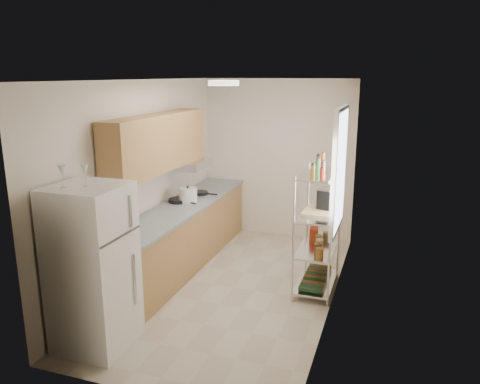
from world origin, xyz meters
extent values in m
cube|color=#BEB49A|center=(0.00, 0.00, -0.01)|extent=(2.50, 4.40, 0.01)
cube|color=white|center=(0.00, 0.00, 2.60)|extent=(2.50, 4.40, 0.01)
cube|color=beige|center=(0.00, 2.21, 1.30)|extent=(2.50, 0.01, 2.60)
cube|color=beige|center=(0.00, -2.21, 1.30)|extent=(2.50, 0.01, 2.60)
cube|color=beige|center=(-1.25, 0.00, 1.30)|extent=(0.01, 4.40, 2.60)
cube|color=beige|center=(1.25, 0.00, 1.30)|extent=(0.01, 4.40, 2.60)
cube|color=#AE7B4A|center=(-0.92, 0.44, 0.43)|extent=(0.60, 3.48, 0.86)
cube|color=#919499|center=(-0.90, 0.44, 0.88)|extent=(0.63, 3.51, 0.04)
cube|color=#B7BABC|center=(-0.94, -0.70, 0.88)|extent=(0.52, 0.44, 0.04)
cube|color=#B7BABC|center=(-0.64, 1.80, 0.46)|extent=(0.01, 0.55, 0.72)
cube|color=#AE7B4A|center=(-1.05, 0.10, 1.81)|extent=(0.33, 2.20, 0.72)
cube|color=#B7BABC|center=(-1.00, 0.90, 1.39)|extent=(0.50, 0.60, 0.12)
cube|color=white|center=(1.23, 0.35, 1.55)|extent=(0.06, 1.00, 1.46)
cube|color=silver|center=(1.00, 0.30, 0.10)|extent=(0.45, 0.90, 0.02)
cube|color=silver|center=(1.00, 0.30, 0.55)|extent=(0.45, 0.90, 0.02)
cube|color=silver|center=(1.00, 0.30, 1.00)|extent=(0.45, 0.90, 0.02)
cube|color=silver|center=(1.00, 0.30, 1.50)|extent=(0.45, 0.90, 0.02)
cylinder|color=silver|center=(0.79, -0.14, 0.78)|extent=(0.02, 0.02, 1.55)
cylinder|color=silver|center=(0.79, 0.74, 0.78)|extent=(0.02, 0.02, 1.55)
cylinder|color=silver|center=(1.22, -0.14, 0.78)|extent=(0.02, 0.02, 1.55)
cylinder|color=silver|center=(1.22, 0.74, 0.78)|extent=(0.02, 0.02, 1.55)
cylinder|color=white|center=(0.00, -0.30, 2.57)|extent=(0.34, 0.34, 0.05)
cube|color=white|center=(-0.87, -1.65, 0.83)|extent=(0.68, 0.68, 1.66)
cylinder|color=white|center=(-0.89, 0.60, 1.00)|extent=(0.26, 0.26, 0.21)
cylinder|color=black|center=(-1.03, 0.57, 0.92)|extent=(0.35, 0.35, 0.05)
cylinder|color=black|center=(-0.91, 1.06, 0.92)|extent=(0.24, 0.24, 0.05)
cube|color=tan|center=(1.01, 0.32, 1.03)|extent=(0.38, 0.49, 0.03)
cube|color=black|center=(1.07, 0.45, 1.16)|extent=(0.22, 0.28, 0.29)
cube|color=#A02E13|center=(0.92, 0.55, 0.65)|extent=(0.13, 0.17, 0.17)
camera|label=1|loc=(1.86, -5.21, 2.66)|focal=35.00mm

